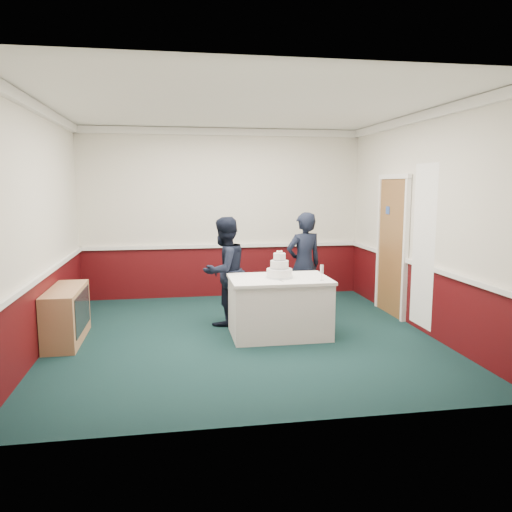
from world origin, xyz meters
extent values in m
plane|color=#11292A|center=(0.00, 0.00, 0.00)|extent=(5.00, 5.00, 0.00)
cube|color=silver|center=(0.00, 2.48, 1.50)|extent=(5.00, 0.05, 3.00)
cube|color=silver|center=(-2.48, 0.00, 1.50)|extent=(0.05, 5.00, 3.00)
cube|color=silver|center=(2.48, 0.00, 1.50)|extent=(0.05, 5.00, 3.00)
cube|color=white|center=(0.00, 0.00, 2.98)|extent=(5.00, 5.00, 0.05)
cube|color=#42080B|center=(0.00, 2.48, 0.45)|extent=(5.00, 0.02, 0.90)
cube|color=white|center=(0.00, 2.47, 0.92)|extent=(4.98, 0.05, 0.06)
cube|color=white|center=(0.00, 2.46, 2.93)|extent=(5.00, 0.08, 0.12)
cube|color=brown|center=(2.46, 0.80, 1.05)|extent=(0.05, 0.90, 2.10)
cube|color=#234799|center=(2.44, 0.95, 1.62)|extent=(0.01, 0.12, 0.12)
cube|color=white|center=(2.42, -0.25, 1.20)|extent=(0.02, 0.60, 2.20)
cube|color=#9C6E4C|center=(-2.28, 0.16, 0.35)|extent=(0.40, 1.20, 0.70)
cube|color=black|center=(-2.07, 0.16, 0.40)|extent=(0.01, 1.00, 0.50)
cube|color=white|center=(0.49, -0.03, 0.38)|extent=(1.28, 0.88, 0.76)
cube|color=white|center=(0.49, -0.03, 0.77)|extent=(1.32, 0.92, 0.04)
cylinder|color=white|center=(0.49, -0.03, 0.85)|extent=(0.34, 0.34, 0.12)
cylinder|color=silver|center=(0.49, -0.03, 0.80)|extent=(0.35, 0.35, 0.03)
cylinder|color=white|center=(0.49, -0.03, 0.97)|extent=(0.24, 0.24, 0.11)
cylinder|color=silver|center=(0.49, -0.03, 0.92)|extent=(0.25, 0.25, 0.02)
cylinder|color=white|center=(0.49, -0.03, 1.07)|extent=(0.16, 0.16, 0.10)
cylinder|color=silver|center=(0.49, -0.03, 1.03)|extent=(0.17, 0.17, 0.02)
sphere|color=#EDE5C9|center=(0.49, -0.03, 1.14)|extent=(0.03, 0.03, 0.03)
sphere|color=#EDE5C9|center=(0.52, -0.02, 1.14)|extent=(0.03, 0.03, 0.03)
sphere|color=#EDE5C9|center=(0.47, -0.01, 1.14)|extent=(0.03, 0.03, 0.03)
sphere|color=#EDE5C9|center=(0.51, -0.05, 1.14)|extent=(0.03, 0.03, 0.03)
sphere|color=#EDE5C9|center=(0.47, -0.04, 1.14)|extent=(0.03, 0.03, 0.03)
cube|color=silver|center=(0.46, -0.23, 0.79)|extent=(0.05, 0.22, 0.00)
cylinder|color=silver|center=(0.99, -0.31, 0.79)|extent=(0.05, 0.05, 0.01)
cylinder|color=silver|center=(0.99, -0.31, 0.84)|extent=(0.01, 0.01, 0.09)
cylinder|color=silver|center=(0.99, -0.31, 0.94)|extent=(0.04, 0.04, 0.11)
imported|color=black|center=(-0.17, 0.64, 0.78)|extent=(0.96, 0.94, 1.57)
imported|color=black|center=(1.08, 0.89, 0.80)|extent=(0.66, 0.51, 1.61)
camera|label=1|loc=(-0.89, -6.42, 2.03)|focal=35.00mm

